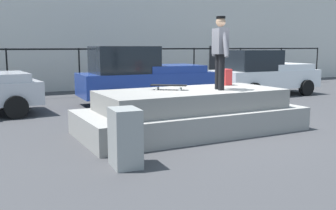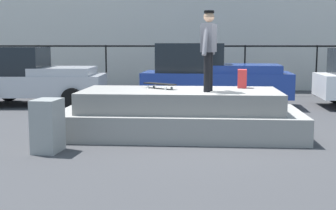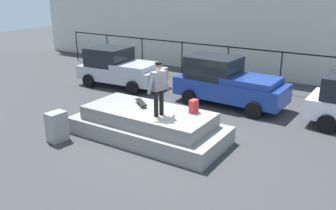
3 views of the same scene
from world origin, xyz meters
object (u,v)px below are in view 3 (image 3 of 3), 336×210
skateboarder (159,85)px  backpack (194,106)px  car_silver_pickup_near (119,67)px  utility_box (57,127)px  skateboard (141,102)px  car_blue_pickup_mid (227,82)px

skateboarder → backpack: skateboarder is taller
car_silver_pickup_near → skateboarder: bearing=-40.3°
backpack → utility_box: (-3.70, -2.34, -0.70)m
car_silver_pickup_near → utility_box: car_silver_pickup_near is taller
skateboarder → utility_box: (-2.93, -1.53, -1.45)m
skateboard → car_blue_pickup_mid: 4.49m
skateboarder → car_silver_pickup_near: bearing=139.7°
car_silver_pickup_near → utility_box: size_ratio=4.45×
car_silver_pickup_near → backpack: bearing=-31.7°
backpack → car_silver_pickup_near: (-6.32, 3.90, -0.27)m
car_silver_pickup_near → car_blue_pickup_mid: bearing=1.1°
skateboard → car_silver_pickup_near: size_ratio=0.18×
car_silver_pickup_near → car_blue_pickup_mid: size_ratio=0.93×
utility_box → car_silver_pickup_near: bearing=117.6°
backpack → skateboard: bearing=103.8°
skateboard → utility_box: (-1.86, -2.03, -0.59)m
skateboarder → skateboard: bearing=154.8°
utility_box → skateboard: bearing=52.2°
skateboard → utility_box: bearing=-132.6°
backpack → car_blue_pickup_mid: 4.06m
skateboarder → backpack: 1.35m
skateboard → car_blue_pickup_mid: bearing=74.2°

